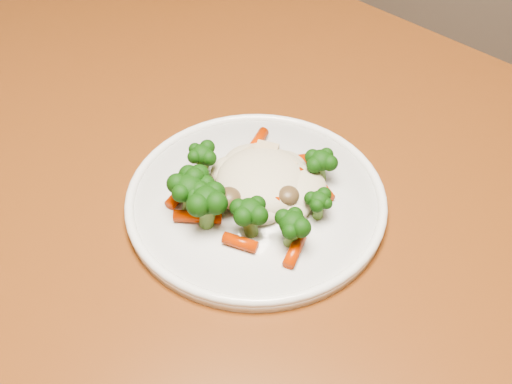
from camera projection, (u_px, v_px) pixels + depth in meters
The scene contains 3 objects.
dining_table at pixel (202, 216), 0.79m from camera, with size 1.38×1.05×0.75m.
plate at pixel (256, 201), 0.67m from camera, with size 0.27×0.27×0.01m, color white.
meal at pixel (247, 188), 0.65m from camera, with size 0.17×0.17×0.04m.
Camera 1 is at (0.16, -0.48, 1.24)m, focal length 45.00 mm.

